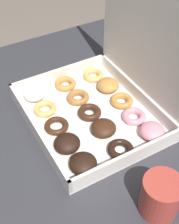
# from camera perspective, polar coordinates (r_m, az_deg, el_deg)

# --- Properties ---
(dining_table) EXTENTS (0.93, 0.85, 0.71)m
(dining_table) POSITION_cam_1_polar(r_m,az_deg,el_deg) (0.90, -1.58, -6.96)
(dining_table) COLOR #2D2D33
(dining_table) RESTS_ON ground_plane
(donut_box) EXTENTS (0.37, 0.32, 0.36)m
(donut_box) POSITION_cam_1_polar(r_m,az_deg,el_deg) (0.81, 2.65, 3.18)
(donut_box) COLOR silver
(donut_box) RESTS_ON dining_table
(coffee_mug) EXTENTS (0.08, 0.08, 0.09)m
(coffee_mug) POSITION_cam_1_polar(r_m,az_deg,el_deg) (0.65, 12.90, -14.69)
(coffee_mug) COLOR #A3382D
(coffee_mug) RESTS_ON dining_table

